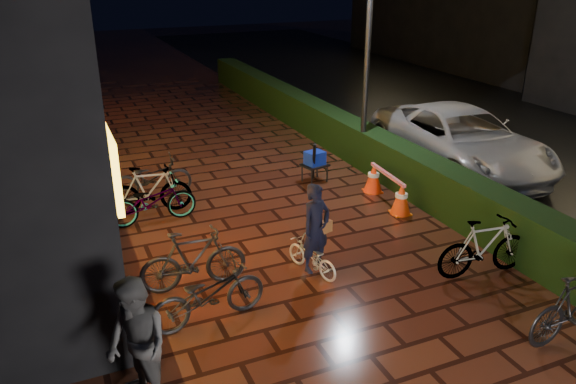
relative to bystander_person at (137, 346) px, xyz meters
name	(u,v)px	position (x,y,z in m)	size (l,w,h in m)	color
ground	(384,324)	(3.53, 0.22, -0.85)	(80.00, 80.00, 0.00)	#381911
asphalt_road	(560,150)	(12.53, 5.22, -0.85)	(11.00, 60.00, 0.01)	black
hedge	(332,128)	(6.83, 8.22, -0.35)	(0.70, 20.00, 1.00)	black
bystander_person	(137,346)	(0.00, 0.00, 0.00)	(0.83, 0.65, 1.70)	#525154
van	(460,139)	(8.87, 5.16, -0.08)	(2.53, 5.49, 1.53)	#ACACB0
lamp_post_hedge	(367,58)	(6.57, 6.07, 1.96)	(0.49, 0.14, 5.11)	black
lamp_post_sf	(89,41)	(0.55, 8.26, 2.40)	(0.56, 0.17, 5.90)	black
cyclist	(314,242)	(3.20, 1.92, -0.24)	(0.72, 1.22, 1.65)	silver
traffic_barrier	(387,188)	(6.01, 4.04, -0.51)	(0.54, 1.71, 0.69)	#F6410C
cart_assembly	(315,160)	(5.09, 5.77, -0.29)	(0.67, 0.70, 1.09)	black
parked_bikes_storefront	(167,217)	(1.21, 4.13, -0.37)	(2.03, 5.81, 1.04)	black
parked_bikes_hedge	(526,274)	(5.79, -0.16, -0.33)	(1.78, 2.49, 1.04)	black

